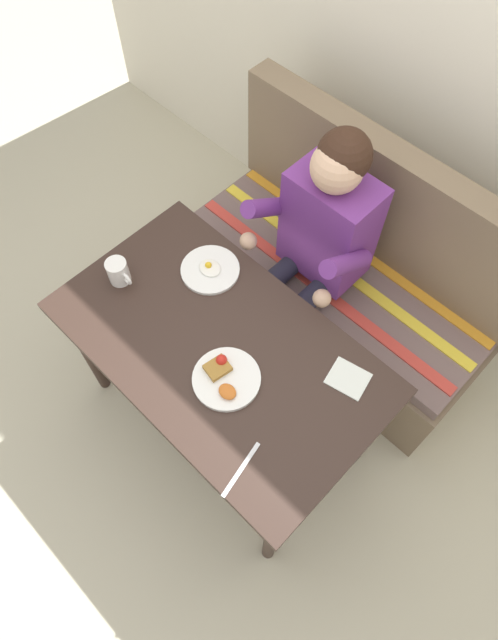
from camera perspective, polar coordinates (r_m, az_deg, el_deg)
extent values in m
plane|color=#BEB79B|center=(2.59, -2.36, -10.06)|extent=(8.00, 8.00, 0.00)
cube|color=silver|center=(2.26, 22.69, 25.82)|extent=(4.40, 0.10, 2.60)
cube|color=#33231D|center=(1.94, -3.11, -2.89)|extent=(1.20, 0.70, 0.04)
cylinder|color=#33231D|center=(2.44, -16.55, -3.11)|extent=(0.05, 0.05, 0.69)
cylinder|color=#33231D|center=(2.11, 2.28, -21.90)|extent=(0.05, 0.05, 0.69)
cylinder|color=#33231D|center=(2.57, -6.46, 5.06)|extent=(0.05, 0.05, 0.69)
cylinder|color=#33231D|center=(2.26, 12.60, -10.93)|extent=(0.05, 0.05, 0.69)
cube|color=#76624B|center=(2.66, 8.62, 2.00)|extent=(1.44, 0.56, 0.40)
cube|color=#6D5754|center=(2.47, 9.31, 4.82)|extent=(1.40, 0.52, 0.06)
cube|color=#76624B|center=(2.37, 13.80, 12.03)|extent=(1.44, 0.12, 0.54)
cube|color=#C63D33|center=(2.38, 7.29, 3.34)|extent=(1.38, 0.05, 0.01)
cube|color=yellow|center=(2.45, 9.43, 5.28)|extent=(1.38, 0.05, 0.01)
cube|color=orange|center=(2.52, 11.45, 7.10)|extent=(1.38, 0.05, 0.01)
cube|color=#6B2F82|center=(2.20, 8.35, 9.71)|extent=(0.34, 0.22, 0.48)
sphere|color=#DBAD89|center=(1.95, 9.21, 15.50)|extent=(0.19, 0.19, 0.19)
sphere|color=#331E14|center=(1.95, 9.92, 16.54)|extent=(0.19, 0.19, 0.19)
cylinder|color=#6B2F82|center=(2.15, 2.21, 11.68)|extent=(0.07, 0.29, 0.23)
cylinder|color=#6B2F82|center=(2.01, 10.16, 5.84)|extent=(0.07, 0.29, 0.23)
sphere|color=#DBAD89|center=(2.17, -0.07, 8.24)|extent=(0.07, 0.07, 0.07)
sphere|color=#DBAD89|center=(2.03, 7.61, 2.26)|extent=(0.07, 0.07, 0.07)
cylinder|color=#232333|center=(2.33, 3.33, 4.86)|extent=(0.09, 0.34, 0.09)
cylinder|color=#232333|center=(2.49, 0.38, -0.86)|extent=(0.08, 0.08, 0.52)
cube|color=black|center=(2.68, -0.55, -4.12)|extent=(0.09, 0.20, 0.05)
cylinder|color=#232333|center=(2.28, 6.47, 2.38)|extent=(0.09, 0.34, 0.09)
cylinder|color=#232333|center=(2.44, 3.25, -3.31)|extent=(0.08, 0.08, 0.52)
cube|color=black|center=(2.63, 2.10, -6.45)|extent=(0.09, 0.20, 0.05)
cylinder|color=white|center=(1.85, -2.36, -6.16)|extent=(0.23, 0.23, 0.02)
cube|color=olive|center=(1.85, -3.30, -5.01)|extent=(0.08, 0.09, 0.02)
sphere|color=red|center=(1.86, -2.88, -4.20)|extent=(0.04, 0.04, 0.04)
ellipsoid|color=#CC6623|center=(1.82, -2.27, -7.48)|extent=(0.06, 0.05, 0.02)
cylinder|color=white|center=(2.08, -4.07, 5.25)|extent=(0.22, 0.22, 0.01)
ellipsoid|color=white|center=(2.07, -4.09, 5.45)|extent=(0.09, 0.08, 0.01)
sphere|color=yellow|center=(2.07, -4.26, 5.73)|extent=(0.03, 0.03, 0.03)
cylinder|color=white|center=(2.08, -13.51, 4.94)|extent=(0.08, 0.08, 0.10)
cylinder|color=brown|center=(2.04, -13.76, 5.65)|extent=(0.07, 0.07, 0.01)
torus|color=white|center=(2.04, -12.64, 4.21)|extent=(0.05, 0.01, 0.05)
cube|color=silver|center=(1.89, 10.31, -6.03)|extent=(0.15, 0.14, 0.01)
cube|color=silver|center=(1.76, -0.84, -15.32)|extent=(0.05, 0.20, 0.00)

